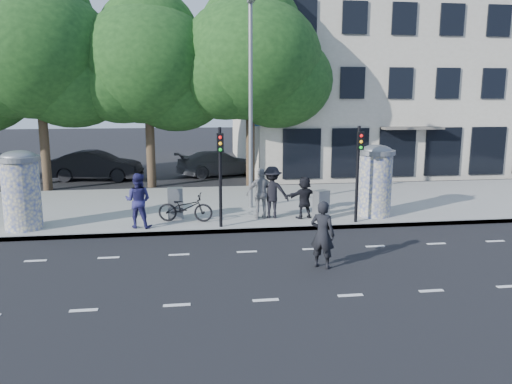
{
  "coord_description": "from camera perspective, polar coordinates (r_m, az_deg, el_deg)",
  "views": [
    {
      "loc": [
        -1.68,
        -12.73,
        4.59
      ],
      "look_at": [
        0.57,
        3.5,
        1.4
      ],
      "focal_mm": 35.0,
      "sensor_mm": 36.0,
      "label": 1
    }
  ],
  "objects": [
    {
      "name": "cabinet_left",
      "position": [
        18.38,
        -9.19,
        -1.28
      ],
      "size": [
        0.55,
        0.4,
        1.14
      ],
      "primitive_type": "cube",
      "rotation": [
        0.0,
        0.0,
        0.02
      ],
      "color": "slate",
      "rests_on": "sidewalk"
    },
    {
      "name": "building",
      "position": [
        35.5,
        15.18,
        12.91
      ],
      "size": [
        20.3,
        15.85,
        12.0
      ],
      "color": "#B1A994",
      "rests_on": "ground"
    },
    {
      "name": "tree_mid_left",
      "position": [
        26.21,
        -23.73,
        14.3
      ],
      "size": [
        7.2,
        7.2,
        9.57
      ],
      "color": "#38281C",
      "rests_on": "ground"
    },
    {
      "name": "car_mid",
      "position": [
        28.67,
        -17.8,
        2.89
      ],
      "size": [
        2.36,
        5.03,
        1.59
      ],
      "primitive_type": "imported",
      "rotation": [
        0.0,
        0.0,
        1.43
      ],
      "color": "black",
      "rests_on": "ground"
    },
    {
      "name": "tree_near_left",
      "position": [
        25.54,
        -12.34,
        14.08
      ],
      "size": [
        6.8,
        6.8,
        8.97
      ],
      "color": "#38281C",
      "rests_on": "ground"
    },
    {
      "name": "ground",
      "position": [
        13.64,
        -0.34,
        -8.65
      ],
      "size": [
        120.0,
        120.0,
        0.0
      ],
      "primitive_type": "plane",
      "color": "black",
      "rests_on": "ground"
    },
    {
      "name": "ped_d",
      "position": [
        18.21,
        1.84,
        -0.03
      ],
      "size": [
        1.33,
        0.89,
        1.9
      ],
      "primitive_type": "imported",
      "rotation": [
        0.0,
        0.0,
        2.98
      ],
      "color": "black",
      "rests_on": "sidewalk"
    },
    {
      "name": "ped_c",
      "position": [
        17.32,
        -13.33,
        -0.95
      ],
      "size": [
        1.06,
        0.91,
        1.87
      ],
      "primitive_type": "imported",
      "rotation": [
        0.0,
        0.0,
        2.89
      ],
      "color": "navy",
      "rests_on": "sidewalk"
    },
    {
      "name": "tree_center",
      "position": [
        25.29,
        -0.67,
        14.92
      ],
      "size": [
        7.0,
        7.0,
        9.3
      ],
      "color": "#38281C",
      "rests_on": "ground"
    },
    {
      "name": "ad_column_left",
      "position": [
        18.35,
        -25.26,
        0.38
      ],
      "size": [
        1.36,
        1.36,
        2.65
      ],
      "color": "beige",
      "rests_on": "sidewalk"
    },
    {
      "name": "ped_f",
      "position": [
        18.26,
        5.54,
        -0.61
      ],
      "size": [
        1.52,
        0.86,
        1.55
      ],
      "primitive_type": "imported",
      "rotation": [
        0.0,
        0.0,
        3.39
      ],
      "color": "black",
      "rests_on": "sidewalk"
    },
    {
      "name": "man_road",
      "position": [
        13.51,
        7.6,
        -4.84
      ],
      "size": [
        0.8,
        0.75,
        1.84
      ],
      "primitive_type": "imported",
      "rotation": [
        0.0,
        0.0,
        2.54
      ],
      "color": "black",
      "rests_on": "ground"
    },
    {
      "name": "curb",
      "position": [
        16.98,
        -1.92,
        -4.41
      ],
      "size": [
        40.0,
        0.1,
        0.16
      ],
      "primitive_type": "cube",
      "color": "slate",
      "rests_on": "ground"
    },
    {
      "name": "sidewalk",
      "position": [
        20.8,
        -3.06,
        -1.53
      ],
      "size": [
        40.0,
        8.0,
        0.15
      ],
      "primitive_type": "cube",
      "color": "gray",
      "rests_on": "ground"
    },
    {
      "name": "car_right",
      "position": [
        29.0,
        -4.26,
        3.29
      ],
      "size": [
        3.45,
        5.24,
        1.41
      ],
      "primitive_type": "imported",
      "rotation": [
        0.0,
        0.0,
        1.9
      ],
      "color": "#4B4C51",
      "rests_on": "ground"
    },
    {
      "name": "ped_e",
      "position": [
        18.08,
        0.62,
        -0.19
      ],
      "size": [
        1.09,
        0.62,
        1.85
      ],
      "primitive_type": "imported",
      "rotation": [
        0.0,
        0.0,
        3.14
      ],
      "color": "gray",
      "rests_on": "sidewalk"
    },
    {
      "name": "traffic_pole_near",
      "position": [
        16.73,
        -4.11,
        2.88
      ],
      "size": [
        0.22,
        0.31,
        3.4
      ],
      "color": "black",
      "rests_on": "sidewalk"
    },
    {
      "name": "traffic_pole_far",
      "position": [
        17.7,
        11.62,
        3.13
      ],
      "size": [
        0.22,
        0.31,
        3.4
      ],
      "color": "black",
      "rests_on": "sidewalk"
    },
    {
      "name": "bicycle",
      "position": [
        17.9,
        -8.07,
        -1.78
      ],
      "size": [
        1.02,
        2.03,
        1.02
      ],
      "primitive_type": "imported",
      "rotation": [
        0.0,
        0.0,
        1.39
      ],
      "color": "black",
      "rests_on": "sidewalk"
    },
    {
      "name": "lane_dash_near",
      "position": [
        11.61,
        1.12,
        -12.25
      ],
      "size": [
        32.0,
        0.12,
        0.01
      ],
      "primitive_type": "cube",
      "color": "silver",
      "rests_on": "ground"
    },
    {
      "name": "cabinet_right",
      "position": [
        18.2,
        7.45,
        -1.47
      ],
      "size": [
        0.62,
        0.55,
        1.07
      ],
      "primitive_type": "cube",
      "rotation": [
        0.0,
        0.0,
        0.43
      ],
      "color": "gray",
      "rests_on": "sidewalk"
    },
    {
      "name": "street_lamp",
      "position": [
        19.53,
        -0.6,
        11.62
      ],
      "size": [
        0.25,
        0.93,
        8.0
      ],
      "color": "slate",
      "rests_on": "sidewalk"
    },
    {
      "name": "ad_column_right",
      "position": [
        18.99,
        13.48,
        1.46
      ],
      "size": [
        1.36,
        1.36,
        2.65
      ],
      "color": "beige",
      "rests_on": "sidewalk"
    },
    {
      "name": "lane_dash_far",
      "position": [
        14.95,
        -1.05,
        -6.85
      ],
      "size": [
        32.0,
        0.12,
        0.01
      ],
      "primitive_type": "cube",
      "color": "silver",
      "rests_on": "ground"
    }
  ]
}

